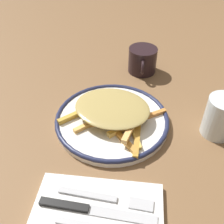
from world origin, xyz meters
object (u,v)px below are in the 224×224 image
napkin (97,213)px  fork (106,198)px  plate (112,120)px  fries_heap (111,110)px  knife (87,209)px  coffee_mug (142,60)px  water_glass (221,117)px

napkin → fork: fork is taller
plate → fries_heap: fries_heap is taller
plate → fork: (0.21, 0.01, 0.00)m
fries_heap → knife: fries_heap is taller
napkin → coffee_mug: bearing=170.8°
napkin → fork: (-0.03, 0.01, 0.01)m
napkin → fork: bearing=155.5°
fork → water_glass: (-0.20, 0.24, 0.03)m
water_glass → fork: bearing=-49.7°
plate → knife: (0.24, -0.02, 0.01)m
fries_heap → knife: (0.24, -0.02, -0.02)m
water_glass → coffee_mug: size_ratio=0.87×
coffee_mug → fork: bearing=-8.2°
knife → fork: bearing=128.7°
fork → knife: 0.04m
fork → coffee_mug: coffee_mug is taller
water_glass → fries_heap: bearing=-93.1°
plate → knife: bearing=-5.9°
fries_heap → fork: size_ratio=1.47×
plate → coffee_mug: bearing=163.4°
fries_heap → water_glass: size_ratio=2.71×
plate → fries_heap: size_ratio=1.06×
plate → knife: same height
plate → coffee_mug: size_ratio=2.49×
coffee_mug → knife: bearing=-11.4°
plate → napkin: size_ratio=1.19×
napkin → water_glass: water_glass is taller
knife → water_glass: bearing=130.1°
plate → fork: size_ratio=1.56×
knife → water_glass: water_glass is taller
fries_heap → fork: 0.22m
fries_heap → water_glass: bearing=86.9°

